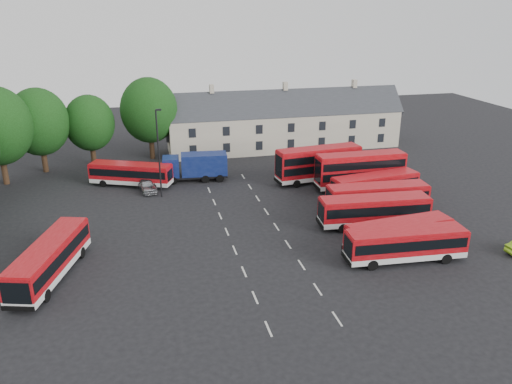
{
  "coord_description": "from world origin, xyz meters",
  "views": [
    {
      "loc": [
        -7.4,
        -41.55,
        20.66
      ],
      "look_at": [
        3.95,
        6.36,
        2.2
      ],
      "focal_mm": 35.0,
      "sensor_mm": 36.0,
      "label": 1
    }
  ],
  "objects_px": {
    "bus_dd_south": "(360,169)",
    "box_truck": "(196,166)",
    "bus_west": "(50,257)",
    "lamppost": "(159,151)",
    "silver_car": "(147,185)",
    "bus_row_a": "(406,242)"
  },
  "relations": [
    {
      "from": "bus_dd_south",
      "to": "box_truck",
      "type": "xyz_separation_m",
      "value": [
        -18.64,
        7.48,
        -0.55
      ]
    },
    {
      "from": "bus_row_a",
      "to": "bus_west",
      "type": "xyz_separation_m",
      "value": [
        -29.1,
        4.03,
        0.07
      ]
    },
    {
      "from": "box_truck",
      "to": "bus_west",
      "type": "bearing_deg",
      "value": -119.04
    },
    {
      "from": "bus_row_a",
      "to": "box_truck",
      "type": "bearing_deg",
      "value": 124.14
    },
    {
      "from": "bus_dd_south",
      "to": "bus_west",
      "type": "distance_m",
      "value": 35.67
    },
    {
      "from": "bus_dd_south",
      "to": "bus_west",
      "type": "xyz_separation_m",
      "value": [
        -32.92,
        -13.71,
        -0.67
      ]
    },
    {
      "from": "bus_row_a",
      "to": "lamppost",
      "type": "height_order",
      "value": "lamppost"
    },
    {
      "from": "bus_row_a",
      "to": "bus_west",
      "type": "height_order",
      "value": "bus_west"
    },
    {
      "from": "bus_row_a",
      "to": "bus_west",
      "type": "bearing_deg",
      "value": 175.82
    },
    {
      "from": "bus_west",
      "to": "bus_row_a",
      "type": "bearing_deg",
      "value": -81.44
    },
    {
      "from": "bus_row_a",
      "to": "bus_west",
      "type": "distance_m",
      "value": 29.38
    },
    {
      "from": "bus_dd_south",
      "to": "lamppost",
      "type": "xyz_separation_m",
      "value": [
        -23.23,
        2.66,
        2.94
      ]
    },
    {
      "from": "bus_west",
      "to": "silver_car",
      "type": "height_order",
      "value": "bus_west"
    },
    {
      "from": "bus_row_a",
      "to": "bus_dd_south",
      "type": "relative_size",
      "value": 0.98
    },
    {
      "from": "bus_row_a",
      "to": "lamppost",
      "type": "xyz_separation_m",
      "value": [
        -19.41,
        20.4,
        3.67
      ]
    },
    {
      "from": "bus_west",
      "to": "lamppost",
      "type": "relative_size",
      "value": 1.08
    },
    {
      "from": "bus_row_a",
      "to": "silver_car",
      "type": "relative_size",
      "value": 2.4
    },
    {
      "from": "bus_west",
      "to": "lamppost",
      "type": "xyz_separation_m",
      "value": [
        9.69,
        16.37,
        3.6
      ]
    },
    {
      "from": "bus_dd_south",
      "to": "box_truck",
      "type": "distance_m",
      "value": 20.09
    },
    {
      "from": "silver_car",
      "to": "lamppost",
      "type": "xyz_separation_m",
      "value": [
        1.61,
        -2.34,
        4.68
      ]
    },
    {
      "from": "silver_car",
      "to": "bus_row_a",
      "type": "bearing_deg",
      "value": -58.89
    },
    {
      "from": "box_truck",
      "to": "bus_row_a",
      "type": "bearing_deg",
      "value": -54.63
    }
  ]
}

